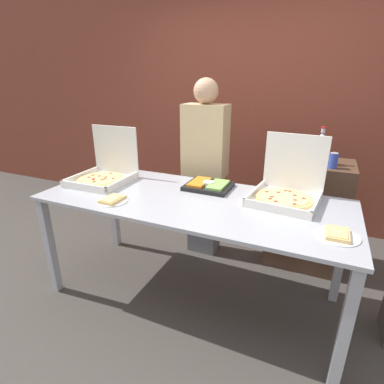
{
  "coord_description": "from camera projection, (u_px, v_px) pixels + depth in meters",
  "views": [
    {
      "loc": [
        0.81,
        -1.83,
        1.66
      ],
      "look_at": [
        0.0,
        0.0,
        0.9
      ],
      "focal_mm": 28.0,
      "sensor_mm": 36.0,
      "label": 1
    }
  ],
  "objects": [
    {
      "name": "soda_can_silver",
      "position": [
        303.0,
        151.0,
        2.69
      ],
      "size": [
        0.07,
        0.07,
        0.12
      ],
      "color": "silver",
      "rests_on": "sideboard_podium"
    },
    {
      "name": "buffet_table",
      "position": [
        192.0,
        210.0,
        2.19
      ],
      "size": [
        2.21,
        0.91,
        0.85
      ],
      "color": "#A8AAB2",
      "rests_on": "ground_plane"
    },
    {
      "name": "paper_plate_front_left",
      "position": [
        112.0,
        200.0,
        2.1
      ],
      "size": [
        0.21,
        0.21,
        0.03
      ],
      "color": "white",
      "rests_on": "buffet_table"
    },
    {
      "name": "soda_bottle",
      "position": [
        321.0,
        148.0,
        2.49
      ],
      "size": [
        0.09,
        0.09,
        0.31
      ],
      "color": "#B7BCC1",
      "rests_on": "sideboard_podium"
    },
    {
      "name": "pizza_box_near_left",
      "position": [
        105.0,
        172.0,
        2.51
      ],
      "size": [
        0.45,
        0.47,
        0.44
      ],
      "rotation": [
        0.0,
        0.0,
        0.03
      ],
      "color": "silver",
      "rests_on": "buffet_table"
    },
    {
      "name": "paper_plate_front_right",
      "position": [
        337.0,
        235.0,
        1.64
      ],
      "size": [
        0.24,
        0.24,
        0.03
      ],
      "color": "white",
      "rests_on": "buffet_table"
    },
    {
      "name": "soda_can_colored",
      "position": [
        333.0,
        161.0,
        2.38
      ],
      "size": [
        0.07,
        0.07,
        0.12
      ],
      "color": "#334CB2",
      "rests_on": "sideboard_podium"
    },
    {
      "name": "brick_wall_behind",
      "position": [
        253.0,
        103.0,
        3.41
      ],
      "size": [
        10.0,
        0.06,
        2.8
      ],
      "color": "brown",
      "rests_on": "ground_plane"
    },
    {
      "name": "ground_plane",
      "position": [
        192.0,
        294.0,
        2.46
      ],
      "size": [
        16.0,
        16.0,
        0.0
      ],
      "primitive_type": "plane",
      "color": "#423D38"
    },
    {
      "name": "pizza_box_far_left",
      "position": [
        287.0,
        189.0,
        2.11
      ],
      "size": [
        0.49,
        0.5,
        0.44
      ],
      "rotation": [
        0.0,
        0.0,
        -0.1
      ],
      "color": "silver",
      "rests_on": "buffet_table"
    },
    {
      "name": "person_guest_plaid",
      "position": [
        205.0,
        167.0,
        2.81
      ],
      "size": [
        0.4,
        0.22,
        1.67
      ],
      "rotation": [
        0.0,
        0.0,
        3.14
      ],
      "color": "slate",
      "rests_on": "ground_plane"
    },
    {
      "name": "veggie_tray",
      "position": [
        208.0,
        185.0,
        2.36
      ],
      "size": [
        0.35,
        0.3,
        0.05
      ],
      "color": "black",
      "rests_on": "buffet_table"
    },
    {
      "name": "sideboard_podium",
      "position": [
        307.0,
        214.0,
        2.76
      ],
      "size": [
        0.66,
        0.48,
        0.98
      ],
      "color": "#4C3323",
      "rests_on": "ground_plane"
    }
  ]
}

